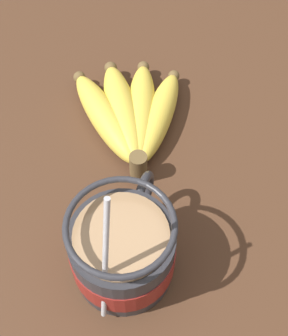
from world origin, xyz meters
TOP-DOWN VIEW (x-y plane):
  - table at (0.00, 0.00)cm, footprint 115.74×115.74cm
  - coffee_mug at (-3.56, 2.34)cm, footprint 14.35×10.15cm
  - banana_bunch at (14.62, 8.14)cm, footprint 17.30×14.76cm

SIDE VIEW (x-z plane):
  - table at x=0.00cm, z-range 0.00..3.35cm
  - banana_bunch at x=14.62cm, z-range 3.06..7.21cm
  - coffee_mug at x=-3.56cm, z-range -1.09..15.93cm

